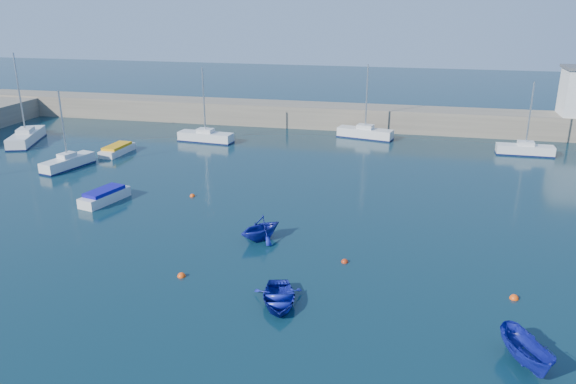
% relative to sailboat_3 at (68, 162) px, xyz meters
% --- Properties ---
extents(ground, '(220.00, 220.00, 0.00)m').
position_rel_sailboat_3_xyz_m(ground, '(21.38, -23.14, -0.57)').
color(ground, '#0C2834').
rests_on(ground, ground).
extents(back_wall, '(96.00, 4.50, 2.60)m').
position_rel_sailboat_3_xyz_m(back_wall, '(21.38, 22.86, 0.73)').
color(back_wall, '#7B705D').
rests_on(back_wall, ground).
extents(sailboat_3, '(2.72, 5.53, 7.15)m').
position_rel_sailboat_3_xyz_m(sailboat_3, '(0.00, 0.00, 0.00)').
color(sailboat_3, silver).
rests_on(sailboat_3, ground).
extents(sailboat_4, '(4.37, 7.55, 9.54)m').
position_rel_sailboat_3_xyz_m(sailboat_4, '(-9.92, 7.52, 0.07)').
color(sailboat_4, silver).
rests_on(sailboat_4, ground).
extents(sailboat_5, '(6.17, 2.30, 7.97)m').
position_rel_sailboat_3_xyz_m(sailboat_5, '(8.79, 12.26, 0.01)').
color(sailboat_5, silver).
rests_on(sailboat_5, ground).
extents(sailboat_6, '(6.34, 3.07, 8.12)m').
position_rel_sailboat_3_xyz_m(sailboat_6, '(25.54, 17.76, 0.04)').
color(sailboat_6, silver).
rests_on(sailboat_6, ground).
extents(sailboat_7, '(5.44, 1.55, 7.24)m').
position_rel_sailboat_3_xyz_m(sailboat_7, '(41.75, 14.21, -0.02)').
color(sailboat_7, silver).
rests_on(sailboat_7, ground).
extents(motorboat_1, '(2.45, 4.41, 1.03)m').
position_rel_sailboat_3_xyz_m(motorboat_1, '(8.01, -7.43, -0.09)').
color(motorboat_1, silver).
rests_on(motorboat_1, ground).
extents(motorboat_2, '(1.79, 4.53, 0.92)m').
position_rel_sailboat_3_xyz_m(motorboat_2, '(1.86, 5.65, -0.14)').
color(motorboat_2, silver).
rests_on(motorboat_2, ground).
extents(dinghy_center, '(3.36, 4.09, 0.74)m').
position_rel_sailboat_3_xyz_m(dinghy_center, '(24.62, -19.32, -0.20)').
color(dinghy_center, '#161F98').
rests_on(dinghy_center, ground).
extents(dinghy_left, '(3.97, 4.06, 1.62)m').
position_rel_sailboat_3_xyz_m(dinghy_left, '(21.56, -11.65, 0.24)').
color(dinghy_left, '#161F98').
rests_on(dinghy_left, ground).
extents(dinghy_right, '(2.47, 3.68, 1.33)m').
position_rel_sailboat_3_xyz_m(dinghy_right, '(36.06, -21.90, 0.10)').
color(dinghy_right, '#161F98').
rests_on(dinghy_right, ground).
extents(buoy_0, '(0.48, 0.48, 0.48)m').
position_rel_sailboat_3_xyz_m(buoy_0, '(18.58, -17.57, -0.57)').
color(buoy_0, '#F3480C').
rests_on(buoy_0, ground).
extents(buoy_1, '(0.42, 0.42, 0.42)m').
position_rel_sailboat_3_xyz_m(buoy_1, '(27.32, -13.74, -0.57)').
color(buoy_1, '#AF2B0D').
rests_on(buoy_1, ground).
extents(buoy_2, '(0.48, 0.48, 0.48)m').
position_rel_sailboat_3_xyz_m(buoy_2, '(36.49, -16.04, -0.57)').
color(buoy_2, '#F3480C').
rests_on(buoy_2, ground).
extents(buoy_3, '(0.42, 0.42, 0.42)m').
position_rel_sailboat_3_xyz_m(buoy_3, '(14.07, -4.77, -0.57)').
color(buoy_3, '#F3480C').
rests_on(buoy_3, ground).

